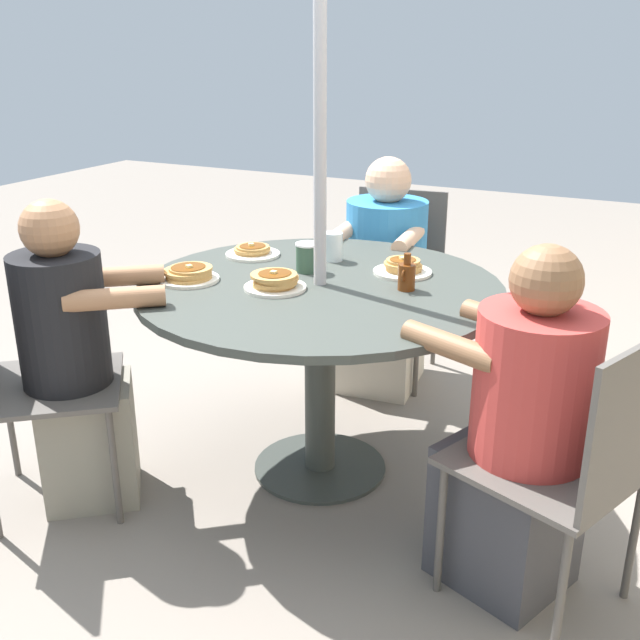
{
  "coord_description": "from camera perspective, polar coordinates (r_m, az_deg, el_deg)",
  "views": [
    {
      "loc": [
        2.28,
        1.13,
        1.58
      ],
      "look_at": [
        0.0,
        0.0,
        0.62
      ],
      "focal_mm": 42.0,
      "sensor_mm": 36.0,
      "label": 1
    }
  ],
  "objects": [
    {
      "name": "drinking_glass_a",
      "position": [
        2.95,
        1.0,
        5.62
      ],
      "size": [
        0.08,
        0.08,
        0.11
      ],
      "primitive_type": "cylinder",
      "color": "silver",
      "rests_on": "patio_table"
    },
    {
      "name": "patio_chair_east",
      "position": [
        3.7,
        5.62,
        3.81
      ],
      "size": [
        0.51,
        0.51,
        0.89
      ],
      "rotation": [
        0.0,
        0.0,
        -1.46
      ],
      "color": "#514C47",
      "rests_on": "ground"
    },
    {
      "name": "pancake_plate_b",
      "position": [
        2.81,
        6.33,
        3.98
      ],
      "size": [
        0.22,
        0.22,
        0.06
      ],
      "color": "silver",
      "rests_on": "patio_table"
    },
    {
      "name": "pancake_plate_d",
      "position": [
        3.04,
        -5.16,
        5.22
      ],
      "size": [
        0.22,
        0.22,
        0.05
      ],
      "color": "silver",
      "rests_on": "patio_table"
    },
    {
      "name": "diner_north",
      "position": [
        2.27,
        14.97,
        -8.84
      ],
      "size": [
        0.49,
        0.57,
        1.08
      ],
      "rotation": [
        0.0,
        0.0,
        -3.52
      ],
      "color": "#3D3D42",
      "rests_on": "ground"
    },
    {
      "name": "umbrella_pole",
      "position": [
        2.59,
        0.0,
        10.07
      ],
      "size": [
        0.04,
        0.04,
        2.21
      ],
      "primitive_type": "cylinder",
      "color": "#ADADB2",
      "rests_on": "ground"
    },
    {
      "name": "ground_plane",
      "position": [
        3.0,
        0.0,
        -11.21
      ],
      "size": [
        12.0,
        12.0,
        0.0
      ],
      "primitive_type": "plane",
      "color": "gray"
    },
    {
      "name": "diner_south",
      "position": [
        2.73,
        -18.15,
        -3.48
      ],
      "size": [
        0.52,
        0.55,
        1.1
      ],
      "rotation": [
        0.0,
        0.0,
        0.67
      ],
      "color": "gray",
      "rests_on": "ground"
    },
    {
      "name": "pancake_plate_c",
      "position": [
        2.61,
        -3.45,
        2.91
      ],
      "size": [
        0.22,
        0.22,
        0.07
      ],
      "color": "silver",
      "rests_on": "patio_table"
    },
    {
      "name": "diner_east",
      "position": [
        3.54,
        4.84,
        2.58
      ],
      "size": [
        0.57,
        0.42,
        1.09
      ],
      "rotation": [
        0.0,
        0.0,
        -1.46
      ],
      "color": "beige",
      "rests_on": "ground"
    },
    {
      "name": "patio_chair_north",
      "position": [
        2.18,
        19.01,
        -9.81
      ],
      "size": [
        0.61,
        0.61,
        0.89
      ],
      "rotation": [
        0.0,
        0.0,
        -3.52
      ],
      "color": "#514C47",
      "rests_on": "ground"
    },
    {
      "name": "coffee_cup",
      "position": [
        2.81,
        -0.96,
        4.8
      ],
      "size": [
        0.09,
        0.09,
        0.11
      ],
      "color": "#33513D",
      "rests_on": "patio_table"
    },
    {
      "name": "pancake_plate_a",
      "position": [
        2.74,
        -9.96,
        3.44
      ],
      "size": [
        0.22,
        0.22,
        0.06
      ],
      "color": "silver",
      "rests_on": "patio_table"
    },
    {
      "name": "syrup_bottle",
      "position": [
        2.61,
        6.61,
        3.36
      ],
      "size": [
        0.08,
        0.06,
        0.13
      ],
      "color": "#602D0F",
      "rests_on": "patio_table"
    },
    {
      "name": "patio_chair_south",
      "position": [
        2.76,
        -21.82,
        -3.65
      ],
      "size": [
        0.66,
        0.66,
        0.89
      ],
      "rotation": [
        0.0,
        0.0,
        0.67
      ],
      "color": "#514C47",
      "rests_on": "ground"
    },
    {
      "name": "patio_table",
      "position": [
        2.71,
        0.0,
        0.36
      ],
      "size": [
        1.31,
        1.31,
        0.76
      ],
      "color": "#383D38",
      "rests_on": "ground"
    }
  ]
}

